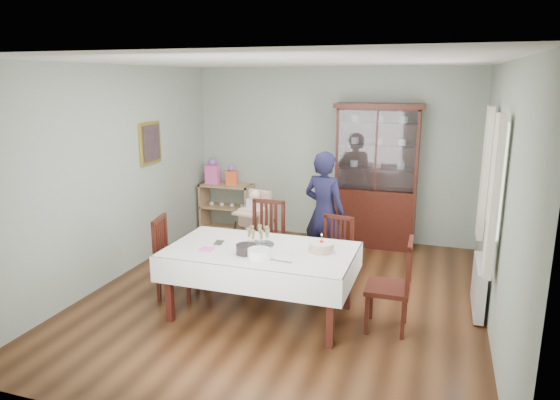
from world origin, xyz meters
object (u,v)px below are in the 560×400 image
at_px(woman, 324,213).
at_px(high_chair, 255,235).
at_px(chair_far_right, 333,269).
at_px(gift_bag_orange, 231,176).
at_px(chair_end_left, 176,273).
at_px(champagne_tray, 259,240).
at_px(birthday_cake, 321,248).
at_px(china_cabinet, 377,174).
at_px(chair_end_right, 389,303).
at_px(chair_far_left, 264,257).
at_px(gift_bag_pink, 212,172).
at_px(sideboard, 227,207).
at_px(dining_table, 261,282).

height_order(woman, high_chair, woman).
height_order(chair_far_right, gift_bag_orange, gift_bag_orange).
bearing_deg(chair_end_left, woman, -60.16).
distance_m(champagne_tray, birthday_cake, 0.70).
relative_size(chair_end_left, champagne_tray, 2.83).
xyz_separation_m(chair_end_left, champagne_tray, (1.07, -0.06, 0.53)).
relative_size(woman, gift_bag_orange, 4.90).
bearing_deg(champagne_tray, china_cabinet, 71.44).
distance_m(chair_end_left, chair_end_right, 2.48).
bearing_deg(high_chair, birthday_cake, -33.78).
distance_m(chair_far_left, gift_bag_pink, 2.52).
bearing_deg(birthday_cake, gift_bag_orange, 129.10).
bearing_deg(birthday_cake, high_chair, 132.56).
distance_m(sideboard, chair_end_right, 4.04).
bearing_deg(chair_far_right, gift_bag_orange, 149.48).
distance_m(woman, gift_bag_orange, 2.33).
bearing_deg(gift_bag_orange, chair_end_right, -42.60).
bearing_deg(chair_end_right, birthday_cake, -88.90).
height_order(china_cabinet, gift_bag_orange, china_cabinet).
height_order(champagne_tray, gift_bag_orange, gift_bag_orange).
height_order(chair_far_left, gift_bag_orange, gift_bag_orange).
xyz_separation_m(china_cabinet, chair_far_right, (-0.25, -1.87, -0.86)).
relative_size(sideboard, woman, 0.55).
distance_m(dining_table, high_chair, 1.59).
height_order(chair_end_left, woman, woman).
height_order(sideboard, chair_far_right, chair_far_right).
distance_m(gift_bag_pink, gift_bag_orange, 0.35).
bearing_deg(chair_far_left, gift_bag_orange, 123.68).
height_order(chair_far_left, gift_bag_pink, gift_bag_pink).
relative_size(china_cabinet, birthday_cake, 7.21).
xyz_separation_m(chair_far_right, chair_end_left, (-1.72, -0.75, 0.02)).
bearing_deg(sideboard, birthday_cake, -49.75).
bearing_deg(dining_table, woman, 75.94).
xyz_separation_m(woman, gift_bag_pink, (-2.25, 1.34, 0.17)).
bearing_deg(champagne_tray, sideboard, 120.51).
distance_m(chair_end_left, champagne_tray, 1.20).
xyz_separation_m(champagne_tray, gift_bag_orange, (-1.49, 2.69, 0.13)).
bearing_deg(chair_end_left, dining_table, -108.52).
relative_size(chair_end_right, birthday_cake, 3.22).
distance_m(chair_end_left, gift_bag_pink, 2.82).
xyz_separation_m(dining_table, birthday_cake, (0.64, 0.08, 0.43)).
xyz_separation_m(sideboard, chair_end_right, (3.01, -2.69, -0.11)).
xyz_separation_m(china_cabinet, gift_bag_orange, (-2.39, 0.00, -0.17)).
bearing_deg(champagne_tray, high_chair, 112.45).
height_order(dining_table, sideboard, sideboard).
bearing_deg(dining_table, gift_bag_orange, 119.11).
bearing_deg(gift_bag_pink, chair_end_left, -73.78).
bearing_deg(chair_far_right, high_chair, 165.99).
bearing_deg(china_cabinet, chair_end_left, -126.94).
xyz_separation_m(chair_far_right, high_chair, (-1.22, 0.56, 0.15)).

